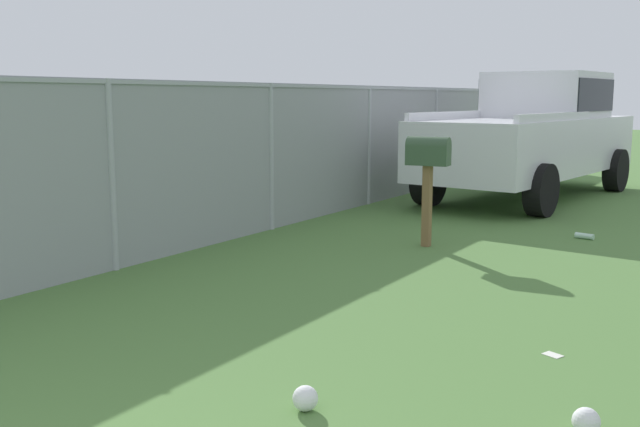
% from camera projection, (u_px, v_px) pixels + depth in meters
% --- Properties ---
extents(mailbox, '(0.25, 0.50, 1.24)m').
position_uv_depth(mailbox, '(428.00, 160.00, 8.06)').
color(mailbox, brown).
rests_on(mailbox, ground).
extents(pickup_truck, '(5.54, 2.50, 2.09)m').
position_uv_depth(pickup_truck, '(535.00, 132.00, 12.15)').
color(pickup_truck, silver).
rests_on(pickup_truck, ground).
extents(fence_section, '(18.32, 0.07, 1.85)m').
position_uv_depth(fence_section, '(325.00, 146.00, 10.20)').
color(fence_section, '#9EA3A8').
rests_on(fence_section, ground).
extents(litter_wrapper_near_hydrant, '(0.12, 0.14, 0.01)m').
position_uv_depth(litter_wrapper_near_hydrant, '(553.00, 355.00, 4.74)').
color(litter_wrapper_near_hydrant, silver).
rests_on(litter_wrapper_near_hydrant, ground).
extents(litter_bag_midfield_b, '(0.14, 0.14, 0.14)m').
position_uv_depth(litter_bag_midfield_b, '(586.00, 421.00, 3.62)').
color(litter_bag_midfield_b, silver).
rests_on(litter_bag_midfield_b, ground).
extents(litter_bottle_far_scatter, '(0.11, 0.23, 0.07)m').
position_uv_depth(litter_bottle_far_scatter, '(584.00, 236.00, 8.62)').
color(litter_bottle_far_scatter, '#B2D8BF').
rests_on(litter_bottle_far_scatter, ground).
extents(litter_bag_by_mailbox, '(0.14, 0.14, 0.14)m').
position_uv_depth(litter_bag_by_mailbox, '(305.00, 398.00, 3.90)').
color(litter_bag_by_mailbox, silver).
rests_on(litter_bag_by_mailbox, ground).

